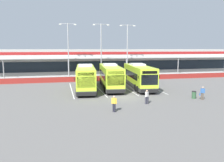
# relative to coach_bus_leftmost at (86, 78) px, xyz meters

# --- Properties ---
(ground_plane) EXTENTS (200.00, 200.00, 0.00)m
(ground_plane) POSITION_rel_coach_bus_leftmost_xyz_m (4.20, -5.66, -1.79)
(ground_plane) COLOR #605E5B
(terminal_building) EXTENTS (70.00, 13.00, 6.00)m
(terminal_building) POSITION_rel_coach_bus_leftmost_xyz_m (4.20, 21.25, 1.23)
(terminal_building) COLOR #B7B7B2
(terminal_building) RESTS_ON ground
(red_barrier_wall) EXTENTS (60.00, 0.40, 1.10)m
(red_barrier_wall) POSITION_rel_coach_bus_leftmost_xyz_m (4.20, 8.84, -1.23)
(red_barrier_wall) COLOR maroon
(red_barrier_wall) RESTS_ON ground
(coach_bus_leftmost) EXTENTS (3.91, 12.34, 3.78)m
(coach_bus_leftmost) POSITION_rel_coach_bus_leftmost_xyz_m (0.00, 0.00, 0.00)
(coach_bus_leftmost) COLOR #B7DB2D
(coach_bus_leftmost) RESTS_ON ground
(coach_bus_left_centre) EXTENTS (3.91, 12.34, 3.78)m
(coach_bus_left_centre) POSITION_rel_coach_bus_leftmost_xyz_m (4.01, 0.81, 0.00)
(coach_bus_left_centre) COLOR #B7DB2D
(coach_bus_left_centre) RESTS_ON ground
(coach_bus_centre) EXTENTS (3.91, 12.34, 3.78)m
(coach_bus_centre) POSITION_rel_coach_bus_leftmost_xyz_m (8.45, 0.12, 0.00)
(coach_bus_centre) COLOR #B7DB2D
(coach_bus_centre) RESTS_ON ground
(bay_stripe_far_west) EXTENTS (0.14, 13.00, 0.01)m
(bay_stripe_far_west) POSITION_rel_coach_bus_leftmost_xyz_m (-2.10, 0.34, -1.78)
(bay_stripe_far_west) COLOR silver
(bay_stripe_far_west) RESTS_ON ground
(bay_stripe_west) EXTENTS (0.14, 13.00, 0.01)m
(bay_stripe_west) POSITION_rel_coach_bus_leftmost_xyz_m (2.10, 0.34, -1.78)
(bay_stripe_west) COLOR silver
(bay_stripe_west) RESTS_ON ground
(bay_stripe_mid_west) EXTENTS (0.14, 13.00, 0.01)m
(bay_stripe_mid_west) POSITION_rel_coach_bus_leftmost_xyz_m (6.30, 0.34, -1.78)
(bay_stripe_mid_west) COLOR silver
(bay_stripe_mid_west) RESTS_ON ground
(bay_stripe_centre) EXTENTS (0.14, 13.00, 0.01)m
(bay_stripe_centre) POSITION_rel_coach_bus_leftmost_xyz_m (10.50, 0.34, -1.78)
(bay_stripe_centre) COLOR silver
(bay_stripe_centre) RESTS_ON ground
(pedestrian_with_handbag) EXTENTS (0.61, 0.53, 1.62)m
(pedestrian_with_handbag) POSITION_rel_coach_bus_leftmost_xyz_m (13.08, -9.90, -0.93)
(pedestrian_with_handbag) COLOR #4C4238
(pedestrian_with_handbag) RESTS_ON ground
(pedestrian_in_dark_coat) EXTENTS (0.49, 0.38, 1.62)m
(pedestrian_in_dark_coat) POSITION_rel_coach_bus_leftmost_xyz_m (5.70, -10.42, -0.91)
(pedestrian_in_dark_coat) COLOR #33333D
(pedestrian_in_dark_coat) RESTS_ON ground
(pedestrian_child) EXTENTS (0.52, 0.40, 1.62)m
(pedestrian_child) POSITION_rel_coach_bus_leftmost_xyz_m (1.37, -12.74, -0.91)
(pedestrian_child) COLOR black
(pedestrian_child) RESTS_ON ground
(lamp_post_west) EXTENTS (3.24, 0.28, 11.00)m
(lamp_post_west) POSITION_rel_coach_bus_leftmost_xyz_m (-2.02, 11.36, 4.50)
(lamp_post_west) COLOR #9E9EA3
(lamp_post_west) RESTS_ON ground
(lamp_post_centre) EXTENTS (3.24, 0.28, 11.00)m
(lamp_post_centre) POSITION_rel_coach_bus_leftmost_xyz_m (4.33, 10.77, 4.50)
(lamp_post_centre) COLOR #9E9EA3
(lamp_post_centre) RESTS_ON ground
(lamp_post_east) EXTENTS (3.24, 0.28, 11.00)m
(lamp_post_east) POSITION_rel_coach_bus_leftmost_xyz_m (9.88, 11.30, 4.50)
(lamp_post_east) COLOR #9E9EA3
(lamp_post_east) RESTS_ON ground
(litter_bin) EXTENTS (0.54, 0.54, 0.93)m
(litter_bin) POSITION_rel_coach_bus_leftmost_xyz_m (12.49, -9.06, -1.32)
(litter_bin) COLOR #2D5133
(litter_bin) RESTS_ON ground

